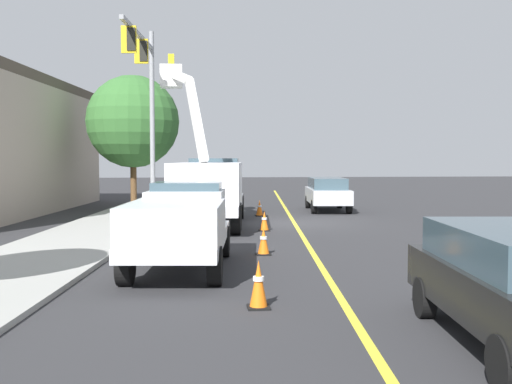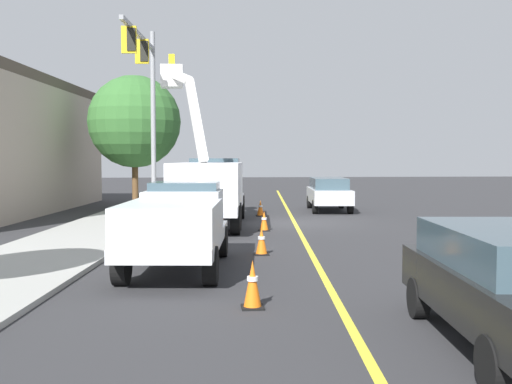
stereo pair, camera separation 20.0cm
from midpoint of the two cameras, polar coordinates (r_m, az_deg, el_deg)
The scene contains 12 objects.
ground at distance 24.77m, azimuth 3.47°, elevation -3.00°, with size 120.00×120.00×0.00m, color #2D2D30.
sidewalk_far_side at distance 25.38m, azimuth -13.28°, elevation -2.80°, with size 60.00×3.60×0.12m, color #9E9E99.
lane_centre_stripe at distance 24.77m, azimuth 3.47°, elevation -2.99°, with size 50.00×0.16×0.01m, color yellow.
utility_bucket_truck at distance 23.91m, azimuth -4.74°, elevation 0.64°, with size 8.41×3.63×6.97m.
service_pickup_truck at distance 14.49m, azimuth -7.62°, elevation -3.01°, with size 5.78×2.65×2.06m.
passing_minivan at distance 30.75m, azimuth 6.65°, elevation 0.02°, with size 4.97×2.37×1.69m.
traffic_cone_leading at distance 10.81m, azimuth -0.29°, elevation -8.84°, with size 0.40×0.40×0.87m.
traffic_cone_mid_front at distance 16.66m, azimuth 0.38°, elevation -4.74°, with size 0.40×0.40×0.77m.
traffic_cone_mid_rear at distance 22.10m, azimuth 0.54°, elevation -2.81°, with size 0.40×0.40×0.74m.
traffic_cone_trailing at distance 27.77m, azimuth 0.13°, elevation -1.56°, with size 0.40×0.40×0.75m.
traffic_signal_mast at distance 26.20m, azimuth -10.74°, elevation 9.87°, with size 6.21×0.88×8.42m.
street_tree_right at distance 31.86m, azimuth -11.87°, elevation 6.59°, with size 4.80×4.80×7.00m.
Camera 1 is at (-24.29, 4.09, 2.69)m, focal length 41.86 mm.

